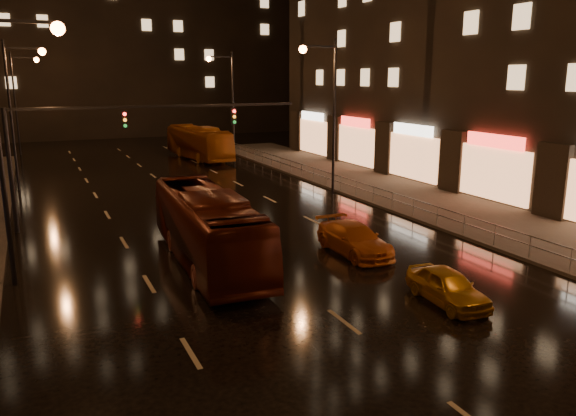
{
  "coord_description": "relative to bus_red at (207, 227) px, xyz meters",
  "views": [
    {
      "loc": [
        -8.55,
        -10.35,
        7.61
      ],
      "look_at": [
        0.58,
        9.54,
        2.5
      ],
      "focal_mm": 35.0,
      "sensor_mm": 36.0,
      "label": 1
    }
  ],
  "objects": [
    {
      "name": "ground",
      "position": [
        2.19,
        8.43,
        -1.53
      ],
      "size": [
        140.0,
        140.0,
        0.0
      ],
      "primitive_type": "plane",
      "color": "black",
      "rests_on": "ground"
    },
    {
      "name": "taxi_far",
      "position": [
        6.19,
        -1.57,
        -0.86
      ],
      "size": [
        1.87,
        4.57,
        1.32
      ],
      "primitive_type": "imported",
      "rotation": [
        0.0,
        0.0,
        -0.0
      ],
      "color": "#C75D12",
      "rests_on": "ground"
    },
    {
      "name": "bus_curb",
      "position": [
        8.19,
        30.25,
        0.01
      ],
      "size": [
        3.66,
        11.25,
        3.08
      ],
      "primitive_type": "imported",
      "rotation": [
        0.0,
        0.0,
        0.1
      ],
      "color": "#A55310",
      "rests_on": "ground"
    },
    {
      "name": "taxi_near",
      "position": [
        6.19,
        -7.73,
        -0.92
      ],
      "size": [
        1.72,
        3.66,
        1.21
      ],
      "primitive_type": "imported",
      "rotation": [
        0.0,
        0.0,
        -0.08
      ],
      "color": "#B97E11",
      "rests_on": "ground"
    },
    {
      "name": "sidewalk_right",
      "position": [
        15.69,
        3.43,
        -1.45
      ],
      "size": [
        7.0,
        70.0,
        0.15
      ],
      "primitive_type": "cube",
      "color": "#38332D",
      "rests_on": "ground"
    },
    {
      "name": "traffic_signal",
      "position": [
        -2.87,
        8.43,
        3.21
      ],
      "size": [
        15.31,
        0.32,
        6.2
      ],
      "color": "black",
      "rests_on": "ground"
    },
    {
      "name": "bus_red",
      "position": [
        0.0,
        0.0,
        0.0
      ],
      "size": [
        3.11,
        11.07,
        3.05
      ],
      "primitive_type": "imported",
      "rotation": [
        0.0,
        0.0,
        -0.05
      ],
      "color": "#561A0C",
      "rests_on": "ground"
    },
    {
      "name": "railing_right",
      "position": [
        12.39,
        6.43,
        -0.63
      ],
      "size": [
        0.05,
        56.0,
        1.0
      ],
      "color": "#99999E",
      "rests_on": "sidewalk_right"
    }
  ]
}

